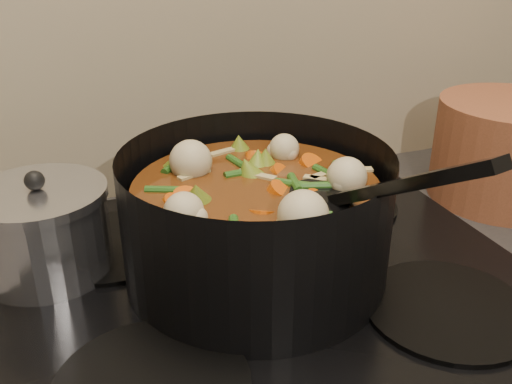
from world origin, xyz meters
name	(u,v)px	position (x,y,z in m)	size (l,w,h in m)	color
stovetop	(265,282)	(0.00, 1.93, 0.92)	(0.62, 0.54, 0.03)	black
stockpot	(257,220)	(-0.01, 1.94, 1.00)	(0.31, 0.40, 0.22)	black
saucepan	(44,230)	(-0.24, 2.04, 0.98)	(0.16, 0.16, 0.13)	silver
terracotta_crock	(507,150)	(0.44, 2.04, 0.99)	(0.22, 0.22, 0.15)	brown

